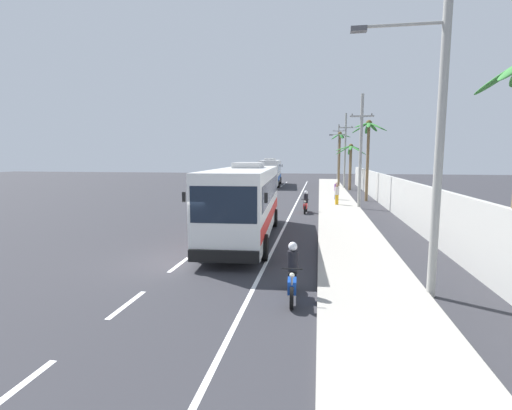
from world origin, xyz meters
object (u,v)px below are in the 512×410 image
at_px(pedestrian_midwalk, 336,190).
at_px(utility_pole_distant, 338,151).
at_px(motorcycle_beside_bus, 306,204).
at_px(utility_pole_nearest, 439,107).
at_px(motorcycle_trailing, 292,276).
at_px(palm_fourth, 340,149).
at_px(utility_pole_mid, 361,150).
at_px(palm_second, 368,141).
at_px(coach_bus_foreground, 245,199).
at_px(palm_nearest, 351,157).
at_px(utility_pole_far, 345,149).
at_px(coach_bus_far_lane, 271,172).
at_px(pedestrian_near_kerb, 337,194).

distance_m(pedestrian_midwalk, utility_pole_distant, 33.43).
bearing_deg(motorcycle_beside_bus, utility_pole_nearest, -75.61).
xyz_separation_m(motorcycle_trailing, palm_fourth, (3.34, 41.79, 4.49)).
distance_m(motorcycle_trailing, utility_pole_mid, 20.68).
xyz_separation_m(utility_pole_nearest, palm_second, (1.15, 24.46, 0.09)).
height_order(coach_bus_foreground, motorcycle_trailing, coach_bus_foreground).
height_order(motorcycle_trailing, palm_nearest, palm_nearest).
bearing_deg(utility_pole_nearest, utility_pole_mid, 90.20).
bearing_deg(utility_pole_mid, coach_bus_foreground, -118.88).
bearing_deg(palm_second, utility_pole_distant, 91.96).
relative_size(motorcycle_trailing, utility_pole_far, 0.21).
distance_m(utility_pole_nearest, palm_second, 24.49).
relative_size(pedestrian_midwalk, palm_nearest, 0.29).
xyz_separation_m(utility_pole_nearest, palm_fourth, (-0.57, 40.95, -0.27)).
height_order(coach_bus_far_lane, utility_pole_mid, utility_pole_mid).
xyz_separation_m(utility_pole_nearest, palm_nearest, (0.56, 36.21, -1.35)).
relative_size(coach_bus_foreground, palm_second, 1.56).
distance_m(motorcycle_beside_bus, pedestrian_midwalk, 8.41).
xyz_separation_m(palm_second, palm_fourth, (-1.72, 16.48, -0.36)).
bearing_deg(utility_pole_distant, motorcycle_beside_bus, -95.78).
xyz_separation_m(pedestrian_near_kerb, palm_nearest, (2.28, 15.94, 3.05)).
bearing_deg(motorcycle_trailing, palm_fourth, 85.43).
relative_size(coach_bus_far_lane, utility_pole_mid, 1.37).
bearing_deg(motorcycle_beside_bus, utility_pole_distant, 84.22).
height_order(pedestrian_midwalk, utility_pole_far, utility_pole_far).
height_order(motorcycle_beside_bus, utility_pole_nearest, utility_pole_nearest).
xyz_separation_m(coach_bus_far_lane, palm_fourth, (9.39, -0.21, 3.14)).
bearing_deg(pedestrian_midwalk, utility_pole_distant, -55.83).
distance_m(pedestrian_midwalk, palm_fourth, 17.34).
distance_m(coach_bus_far_lane, pedestrian_midwalk, 18.97).
bearing_deg(motorcycle_trailing, utility_pole_distant, 86.13).
bearing_deg(motorcycle_beside_bus, palm_second, 57.60).
bearing_deg(palm_fourth, pedestrian_near_kerb, -93.19).
bearing_deg(palm_fourth, utility_pole_nearest, -89.20).
height_order(coach_bus_foreground, pedestrian_midwalk, coach_bus_foreground).
bearing_deg(pedestrian_near_kerb, motorcycle_beside_bus, -81.60).
relative_size(coach_bus_foreground, palm_fourth, 1.54).
height_order(coach_bus_foreground, utility_pole_far, utility_pole_far).
relative_size(pedestrian_near_kerb, utility_pole_mid, 0.19).
height_order(pedestrian_near_kerb, palm_second, palm_second).
xyz_separation_m(pedestrian_midwalk, utility_pole_mid, (1.55, -5.06, 3.59)).
relative_size(coach_bus_far_lane, pedestrian_midwalk, 7.51).
distance_m(coach_bus_far_lane, motorcycle_beside_bus, 25.73).
distance_m(coach_bus_far_lane, utility_pole_distant, 19.21).
distance_m(pedestrian_near_kerb, utility_pole_mid, 4.09).
relative_size(coach_bus_foreground, utility_pole_far, 1.20).
bearing_deg(palm_fourth, utility_pole_distant, 87.92).
bearing_deg(utility_pole_mid, utility_pole_distant, 89.87).
xyz_separation_m(coach_bus_foreground, utility_pole_nearest, (6.81, -6.87, 3.46)).
relative_size(coach_bus_far_lane, palm_fourth, 1.63).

